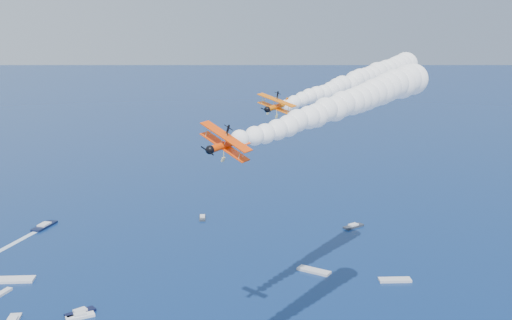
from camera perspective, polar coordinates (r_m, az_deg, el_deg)
biplane_lead at (r=111.76m, az=1.97°, el=4.97°), size 8.79×10.19×6.83m
biplane_trail at (r=79.46m, az=-2.76°, el=1.45°), size 8.88×10.56×7.92m
smoke_trail_lead at (r=136.06m, az=9.11°, el=7.16°), size 59.47×33.16×10.51m
smoke_trail_trail at (r=102.34m, az=8.06°, el=5.14°), size 59.36×30.72×10.51m
spectator_boats at (r=180.86m, az=-19.94°, el=-11.06°), size 202.85×187.04×0.70m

